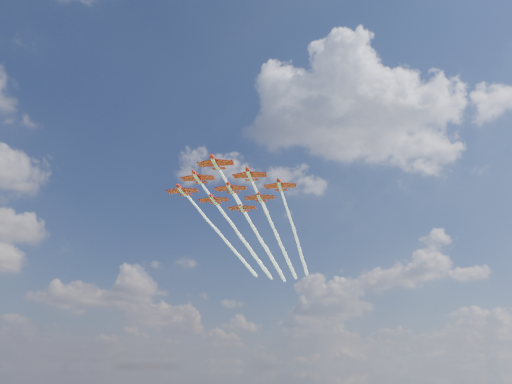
% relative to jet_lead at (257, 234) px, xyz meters
% --- Properties ---
extents(jet_lead, '(114.63, 105.50, 2.71)m').
position_rel_jet_lead_xyz_m(jet_lead, '(0.00, 0.00, 0.00)').
color(jet_lead, red).
extents(jet_row2_port, '(114.63, 105.50, 2.71)m').
position_rel_jet_lead_xyz_m(jet_row2_port, '(12.11, 1.15, 0.00)').
color(jet_row2_port, red).
extents(jet_row2_starb, '(114.63, 105.50, 2.71)m').
position_rel_jet_lead_xyz_m(jet_row2_starb, '(2.17, 11.97, 0.00)').
color(jet_row2_starb, red).
extents(jet_row3_port, '(114.63, 105.50, 2.71)m').
position_rel_jet_lead_xyz_m(jet_row3_port, '(24.22, 2.30, 0.00)').
color(jet_row3_port, red).
extents(jet_row3_centre, '(114.63, 105.50, 2.71)m').
position_rel_jet_lead_xyz_m(jet_row3_centre, '(14.28, 13.12, 0.00)').
color(jet_row3_centre, red).
extents(jet_row3_starb, '(114.63, 105.50, 2.71)m').
position_rel_jet_lead_xyz_m(jet_row3_starb, '(4.34, 23.94, 0.00)').
color(jet_row3_starb, red).
extents(jet_row4_port, '(114.63, 105.50, 2.71)m').
position_rel_jet_lead_xyz_m(jet_row4_port, '(26.39, 14.27, 0.00)').
color(jet_row4_port, red).
extents(jet_row4_starb, '(114.63, 105.50, 2.71)m').
position_rel_jet_lead_xyz_m(jet_row4_starb, '(16.45, 25.09, 0.00)').
color(jet_row4_starb, red).
extents(jet_tail, '(114.63, 105.50, 2.71)m').
position_rel_jet_lead_xyz_m(jet_tail, '(28.56, 26.24, 0.00)').
color(jet_tail, red).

